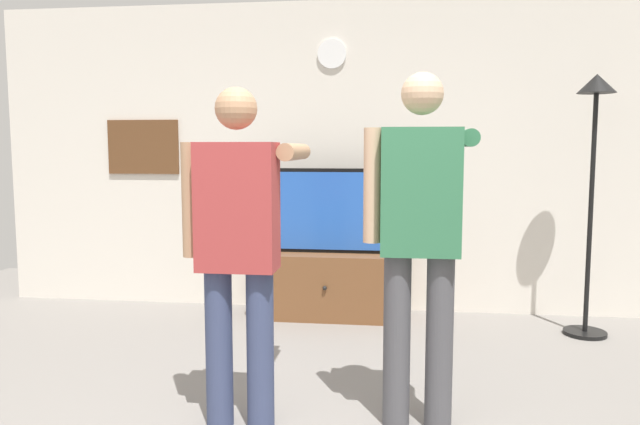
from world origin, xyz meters
TOP-DOWN VIEW (x-y plane):
  - back_wall at (0.00, 2.95)m, footprint 6.40×0.10m
  - tv_stand at (-0.16, 2.60)m, footprint 1.24×0.44m
  - television at (-0.16, 2.65)m, footprint 1.29×0.07m
  - wall_clock at (-0.16, 2.89)m, footprint 0.25×0.03m
  - framed_picture at (-1.89, 2.90)m, footprint 0.67×0.04m
  - floor_lamp at (1.87, 2.37)m, footprint 0.32×0.32m
  - person_standing_nearer_lamp at (-0.38, 0.55)m, footprint 0.57×0.78m
  - person_standing_nearer_couch at (0.53, 0.67)m, footprint 0.57×0.78m

SIDE VIEW (x-z plane):
  - tv_stand at x=-0.16m, z-range 0.00..0.55m
  - television at x=-0.16m, z-range 0.55..1.27m
  - person_standing_nearer_lamp at x=-0.38m, z-range 0.11..1.85m
  - person_standing_nearer_couch at x=0.53m, z-range 0.12..1.93m
  - back_wall at x=0.00m, z-range 0.00..2.70m
  - floor_lamp at x=1.87m, z-range 0.43..2.41m
  - framed_picture at x=-1.89m, z-range 1.20..1.69m
  - wall_clock at x=-0.16m, z-range 2.12..2.37m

